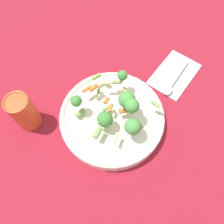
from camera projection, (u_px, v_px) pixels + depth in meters
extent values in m
plane|color=maroon|center=(112.00, 121.00, 0.63)|extent=(3.00, 3.00, 0.00)
cylinder|color=silver|center=(112.00, 118.00, 0.62)|extent=(0.29, 0.29, 0.03)
torus|color=silver|center=(112.00, 116.00, 0.60)|extent=(0.29, 0.29, 0.01)
cylinder|color=#8CB766|center=(105.00, 124.00, 0.57)|extent=(0.01, 0.01, 0.02)
sphere|color=#3D8438|center=(105.00, 119.00, 0.55)|extent=(0.04, 0.04, 0.04)
cylinder|color=#8CB766|center=(77.00, 104.00, 0.57)|extent=(0.01, 0.01, 0.01)
sphere|color=#3D8438|center=(76.00, 101.00, 0.56)|extent=(0.03, 0.03, 0.03)
cylinder|color=#8CB766|center=(131.00, 110.00, 0.56)|extent=(0.01, 0.01, 0.02)
sphere|color=#479342|center=(132.00, 106.00, 0.53)|extent=(0.04, 0.04, 0.04)
cylinder|color=#8CB766|center=(132.00, 130.00, 0.55)|extent=(0.01, 0.01, 0.02)
sphere|color=#479342|center=(133.00, 127.00, 0.53)|extent=(0.04, 0.04, 0.04)
cylinder|color=#8CB766|center=(122.00, 79.00, 0.59)|extent=(0.01, 0.01, 0.01)
sphere|color=#3D8438|center=(122.00, 75.00, 0.58)|extent=(0.03, 0.03, 0.03)
cylinder|color=#8CB766|center=(126.00, 105.00, 0.58)|extent=(0.02, 0.02, 0.02)
sphere|color=#479342|center=(127.00, 100.00, 0.55)|extent=(0.04, 0.04, 0.04)
cylinder|color=orange|center=(106.00, 101.00, 0.59)|extent=(0.02, 0.02, 0.01)
cylinder|color=#729E4C|center=(117.00, 82.00, 0.60)|extent=(0.02, 0.03, 0.01)
cylinder|color=#729E4C|center=(98.00, 133.00, 0.54)|extent=(0.03, 0.02, 0.01)
cylinder|color=orange|center=(111.00, 107.00, 0.57)|extent=(0.02, 0.02, 0.01)
cylinder|color=#729E4C|center=(77.00, 101.00, 0.57)|extent=(0.02, 0.02, 0.01)
cylinder|color=beige|center=(108.00, 83.00, 0.59)|extent=(0.03, 0.03, 0.01)
cylinder|color=orange|center=(123.00, 111.00, 0.57)|extent=(0.03, 0.02, 0.01)
cylinder|color=#729E4C|center=(107.00, 108.00, 0.58)|extent=(0.03, 0.02, 0.01)
cylinder|color=orange|center=(94.00, 88.00, 0.59)|extent=(0.03, 0.02, 0.01)
cylinder|color=#729E4C|center=(80.00, 113.00, 0.59)|extent=(0.03, 0.01, 0.01)
cylinder|color=#729E4C|center=(139.00, 125.00, 0.56)|extent=(0.01, 0.03, 0.01)
cylinder|color=beige|center=(106.00, 81.00, 0.63)|extent=(0.02, 0.02, 0.01)
cylinder|color=#729E4C|center=(132.00, 101.00, 0.59)|extent=(0.03, 0.02, 0.01)
cylinder|color=orange|center=(76.00, 100.00, 0.57)|extent=(0.02, 0.02, 0.01)
cylinder|color=beige|center=(126.00, 91.00, 0.62)|extent=(0.02, 0.03, 0.01)
cylinder|color=beige|center=(100.00, 119.00, 0.55)|extent=(0.03, 0.01, 0.01)
cylinder|color=#729E4C|center=(156.00, 104.00, 0.56)|extent=(0.01, 0.03, 0.01)
cylinder|color=orange|center=(87.00, 89.00, 0.59)|extent=(0.03, 0.02, 0.01)
cylinder|color=beige|center=(116.00, 138.00, 0.54)|extent=(0.03, 0.02, 0.01)
cylinder|color=#729E4C|center=(96.00, 77.00, 0.61)|extent=(0.03, 0.01, 0.01)
cylinder|color=#729E4C|center=(99.00, 91.00, 0.62)|extent=(0.02, 0.02, 0.01)
cylinder|color=#CC4C23|center=(24.00, 112.00, 0.58)|extent=(0.06, 0.06, 0.11)
torus|color=#CC4C23|center=(15.00, 102.00, 0.53)|extent=(0.06, 0.06, 0.01)
cube|color=#B2BCC6|center=(174.00, 74.00, 0.70)|extent=(0.18, 0.12, 0.01)
cylinder|color=silver|center=(180.00, 74.00, 0.69)|extent=(0.12, 0.02, 0.01)
ellipsoid|color=silver|center=(168.00, 90.00, 0.66)|extent=(0.04, 0.03, 0.01)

